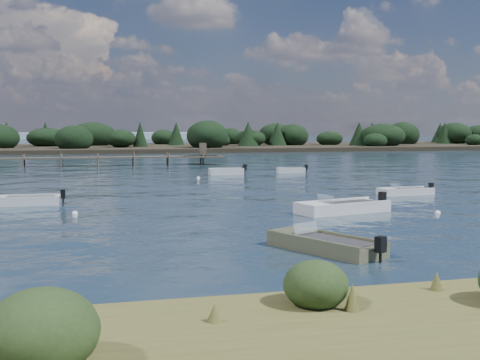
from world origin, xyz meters
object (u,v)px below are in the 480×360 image
object	(u,v)px
dinghy_near_olive	(325,247)
tender_far_grey_b	(291,172)
dinghy_mid_grey	(24,202)
dinghy_mid_white_b	(405,193)
tender_far_white	(226,173)
dinghy_mid_white_a	(342,209)

from	to	relation	value
dinghy_near_olive	tender_far_grey_b	xyz separation A→B (m)	(11.27, 37.26, -0.01)
tender_far_grey_b	dinghy_mid_grey	bearing A→B (deg)	-139.79
dinghy_mid_grey	tender_far_grey_b	bearing A→B (deg)	40.21
dinghy_mid_white_b	dinghy_mid_grey	size ratio (longest dim) A/B	0.94
dinghy_mid_white_b	tender_far_white	xyz separation A→B (m)	(-8.26, 20.31, 0.05)
dinghy_mid_white_a	tender_far_white	size ratio (longest dim) A/B	1.54
dinghy_mid_white_a	dinghy_mid_grey	world-z (taller)	dinghy_mid_white_a
tender_far_white	dinghy_mid_white_a	bearing A→B (deg)	-89.05
dinghy_mid_white_b	tender_far_white	distance (m)	21.92
dinghy_mid_grey	tender_far_white	world-z (taller)	tender_far_white
dinghy_near_olive	dinghy_mid_grey	xyz separation A→B (m)	(-12.59, 17.09, -0.01)
dinghy_mid_grey	dinghy_near_olive	bearing A→B (deg)	-53.63
tender_far_grey_b	tender_far_white	size ratio (longest dim) A/B	0.86
dinghy_mid_grey	tender_far_grey_b	distance (m)	31.24
dinghy_mid_white_a	tender_far_grey_b	xyz separation A→B (m)	(6.43, 27.80, -0.02)
dinghy_mid_grey	tender_far_grey_b	world-z (taller)	dinghy_mid_grey
dinghy_mid_white_b	tender_far_white	world-z (taller)	tender_far_white
dinghy_near_olive	dinghy_mid_grey	distance (m)	21.23
dinghy_near_olive	tender_far_white	xyz separation A→B (m)	(4.38, 36.84, 0.02)
tender_far_grey_b	tender_far_white	xyz separation A→B (m)	(-6.89, -0.41, 0.03)
dinghy_mid_white_a	tender_far_grey_b	world-z (taller)	dinghy_mid_white_a
tender_far_white	dinghy_near_olive	bearing A→B (deg)	-96.78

